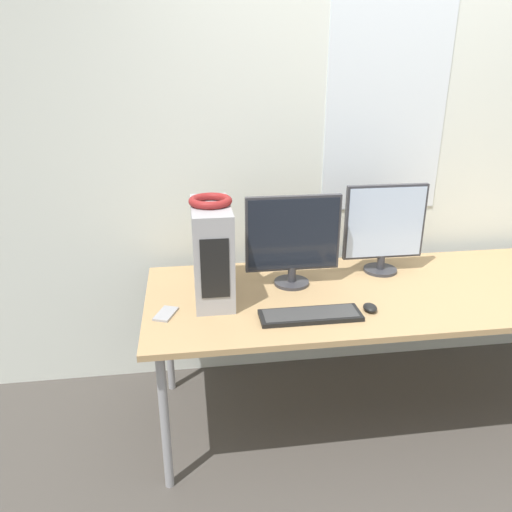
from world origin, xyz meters
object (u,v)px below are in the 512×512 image
object	(u,v)px
headphones	(210,201)
monitor_main	(293,238)
keyboard	(310,315)
cell_phone	(166,314)
mouse	(370,308)
pc_tower	(212,252)
monitor_right_near	(384,227)

from	to	relation	value
headphones	monitor_main	bearing A→B (deg)	10.64
monitor_main	keyboard	bearing A→B (deg)	-88.62
keyboard	cell_phone	world-z (taller)	keyboard
monitor_main	mouse	distance (m)	0.50
pc_tower	headphones	bearing A→B (deg)	90.00
keyboard	mouse	bearing A→B (deg)	4.82
mouse	pc_tower	bearing A→B (deg)	159.45
headphones	monitor_right_near	xyz separation A→B (m)	(0.91, 0.17, -0.22)
monitor_main	monitor_right_near	xyz separation A→B (m)	(0.51, 0.10, 0.01)
monitor_right_near	cell_phone	size ratio (longest dim) A/B	3.14
headphones	keyboard	size ratio (longest dim) A/B	0.44
monitor_right_near	keyboard	world-z (taller)	monitor_right_near
cell_phone	monitor_main	bearing A→B (deg)	42.99
pc_tower	headphones	size ratio (longest dim) A/B	2.30
keyboard	cell_phone	size ratio (longest dim) A/B	2.99
headphones	cell_phone	distance (m)	0.54
keyboard	mouse	size ratio (longest dim) A/B	5.54
monitor_right_near	keyboard	size ratio (longest dim) A/B	1.05
monitor_main	cell_phone	world-z (taller)	monitor_main
pc_tower	cell_phone	world-z (taller)	pc_tower
monitor_main	pc_tower	bearing A→B (deg)	-169.24
pc_tower	monitor_right_near	world-z (taller)	monitor_right_near
monitor_right_near	cell_phone	xyz separation A→B (m)	(-1.13, -0.34, -0.25)
keyboard	monitor_right_near	bearing A→B (deg)	42.37
pc_tower	headphones	world-z (taller)	headphones
cell_phone	monitor_right_near	bearing A→B (deg)	38.32
headphones	keyboard	distance (m)	0.68
cell_phone	keyboard	bearing A→B (deg)	11.29
headphones	monitor_right_near	size ratio (longest dim) A/B	0.42
pc_tower	mouse	bearing A→B (deg)	-20.55
monitor_right_near	headphones	bearing A→B (deg)	-169.36
cell_phone	pc_tower	bearing A→B (deg)	58.58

